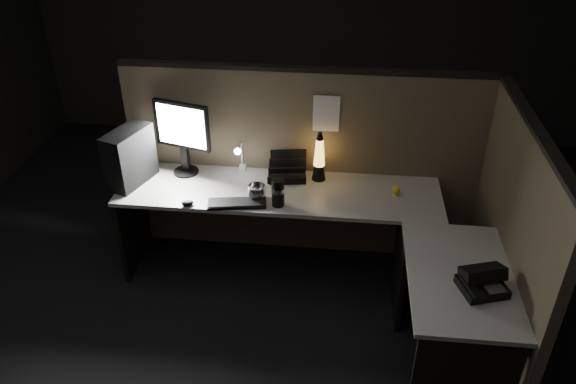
# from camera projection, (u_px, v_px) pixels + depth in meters

# --- Properties ---
(floor) EXTENTS (6.00, 6.00, 0.00)m
(floor) POSITION_uv_depth(u_px,v_px,m) (291.00, 327.00, 3.87)
(floor) COLOR black
(floor) RESTS_ON ground
(room_shell) EXTENTS (6.00, 6.00, 6.00)m
(room_shell) POSITION_uv_depth(u_px,v_px,m) (292.00, 109.00, 3.01)
(room_shell) COLOR silver
(room_shell) RESTS_ON ground
(partition_back) EXTENTS (2.66, 0.06, 1.50)m
(partition_back) POSITION_uv_depth(u_px,v_px,m) (304.00, 166.00, 4.25)
(partition_back) COLOR brown
(partition_back) RESTS_ON ground
(partition_right) EXTENTS (0.06, 1.66, 1.50)m
(partition_right) POSITION_uv_depth(u_px,v_px,m) (509.00, 244.00, 3.43)
(partition_right) COLOR brown
(partition_right) RESTS_ON ground
(desk) EXTENTS (2.60, 1.60, 0.73)m
(desk) POSITION_uv_depth(u_px,v_px,m) (322.00, 239.00, 3.76)
(desk) COLOR #B0ACA6
(desk) RESTS_ON ground
(pc_tower) EXTENTS (0.29, 0.42, 0.41)m
(pc_tower) POSITION_uv_depth(u_px,v_px,m) (130.00, 157.00, 3.99)
(pc_tower) COLOR black
(pc_tower) RESTS_ON desk
(monitor) EXTENTS (0.43, 0.19, 0.56)m
(monitor) POSITION_uv_depth(u_px,v_px,m) (182.00, 131.00, 4.05)
(monitor) COLOR black
(monitor) RESTS_ON desk
(keyboard) EXTENTS (0.42, 0.19, 0.02)m
(keyboard) POSITION_uv_depth(u_px,v_px,m) (237.00, 203.00, 3.83)
(keyboard) COLOR black
(keyboard) RESTS_ON desk
(mouse) EXTENTS (0.10, 0.08, 0.03)m
(mouse) POSITION_uv_depth(u_px,v_px,m) (188.00, 203.00, 3.83)
(mouse) COLOR black
(mouse) RESTS_ON desk
(clip_lamp) EXTENTS (0.05, 0.20, 0.25)m
(clip_lamp) POSITION_uv_depth(u_px,v_px,m) (240.00, 157.00, 4.11)
(clip_lamp) COLOR white
(clip_lamp) RESTS_ON desk
(organizer) EXTENTS (0.30, 0.27, 0.20)m
(organizer) POSITION_uv_depth(u_px,v_px,m) (287.00, 171.00, 4.15)
(organizer) COLOR black
(organizer) RESTS_ON desk
(lava_lamp) EXTENTS (0.10, 0.10, 0.38)m
(lava_lamp) POSITION_uv_depth(u_px,v_px,m) (319.00, 160.00, 4.05)
(lava_lamp) COLOR black
(lava_lamp) RESTS_ON desk
(travel_mug) EXTENTS (0.09, 0.09, 0.20)m
(travel_mug) POSITION_uv_depth(u_px,v_px,m) (278.00, 193.00, 3.78)
(travel_mug) COLOR black
(travel_mug) RESTS_ON desk
(steel_mug) EXTENTS (0.15, 0.15, 0.11)m
(steel_mug) POSITION_uv_depth(u_px,v_px,m) (257.00, 192.00, 3.88)
(steel_mug) COLOR silver
(steel_mug) RESTS_ON desk
(figurine) EXTENTS (0.05, 0.05, 0.05)m
(figurine) POSITION_uv_depth(u_px,v_px,m) (396.00, 190.00, 3.92)
(figurine) COLOR yellow
(figurine) RESTS_ON desk
(pinned_paper) EXTENTS (0.19, 0.00, 0.27)m
(pinned_paper) POSITION_uv_depth(u_px,v_px,m) (326.00, 114.00, 3.97)
(pinned_paper) COLOR white
(pinned_paper) RESTS_ON partition_back
(desk_phone) EXTENTS (0.29, 0.29, 0.14)m
(desk_phone) POSITION_uv_depth(u_px,v_px,m) (482.00, 281.00, 3.09)
(desk_phone) COLOR black
(desk_phone) RESTS_ON desk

